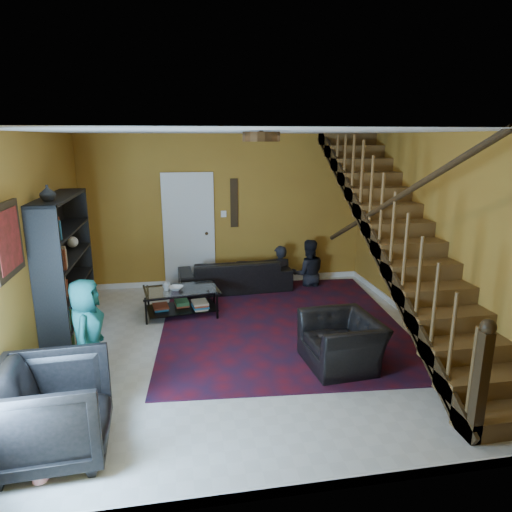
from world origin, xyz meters
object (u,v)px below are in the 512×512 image
Objects in this scene: sofa at (235,275)px; armchair_right at (341,342)px; armchair_left at (52,411)px; coffee_table at (182,300)px; bookshelf at (67,273)px.

armchair_right reaches higher than sofa.
sofa is 4.72m from armchair_left.
armchair_left is at bearing -110.29° from coffee_table.
bookshelf is at bearing -116.56° from armchair_right.
sofa is 2.12× the size of armchair_right.
armchair_right is at bearing -21.98° from bookshelf.
armchair_left reaches higher than coffee_table.
coffee_table is at bearing 22.52° from bookshelf.
coffee_table is (-1.90, 2.01, -0.06)m from armchair_right.
bookshelf is 2.11× the size of armchair_right.
coffee_table is at bearing -23.00° from armchair_left.
armchair_right is (0.92, -3.08, 0.01)m from sofa.
sofa is at bearing -29.71° from armchair_left.
sofa is at bearing 34.25° from bookshelf.
armchair_right is (3.06, 1.12, -0.12)m from armchair_left.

